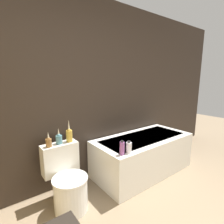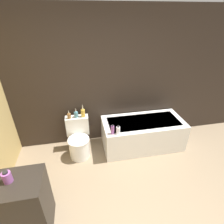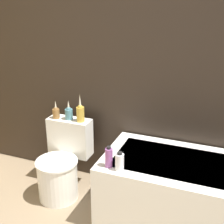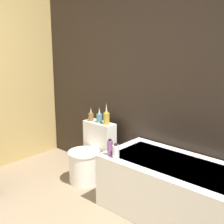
{
  "view_description": "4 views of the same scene",
  "coord_description": "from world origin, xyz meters",
  "px_view_note": "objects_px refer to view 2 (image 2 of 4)",
  "views": [
    {
      "loc": [
        -1.2,
        0.13,
        1.51
      ],
      "look_at": [
        0.11,
        1.87,
        1.07
      ],
      "focal_mm": 28.0,
      "sensor_mm": 36.0,
      "label": 1
    },
    {
      "loc": [
        -0.39,
        -0.8,
        2.43
      ],
      "look_at": [
        0.12,
        1.82,
        0.92
      ],
      "focal_mm": 28.0,
      "sensor_mm": 36.0,
      "label": 2
    },
    {
      "loc": [
        0.91,
        -0.36,
        1.89
      ],
      "look_at": [
        0.11,
        1.69,
        1.03
      ],
      "focal_mm": 50.0,
      "sensor_mm": 36.0,
      "label": 3
    },
    {
      "loc": [
        2.16,
        -0.61,
        1.85
      ],
      "look_at": [
        0.01,
        1.77,
        1.01
      ],
      "focal_mm": 50.0,
      "sensor_mm": 36.0,
      "label": 4
    }
  ],
  "objects_px": {
    "shampoo_bottle_tall": "(113,130)",
    "toilet": "(79,140)",
    "vase_bronze": "(83,112)",
    "soap_bottle_glass": "(7,177)",
    "shampoo_bottle_short": "(118,130)",
    "vase_gold": "(69,115)",
    "bathtub": "(142,133)",
    "vase_silver": "(76,114)"
  },
  "relations": [
    {
      "from": "shampoo_bottle_tall",
      "to": "toilet",
      "type": "bearing_deg",
      "value": 155.53
    },
    {
      "from": "vase_bronze",
      "to": "soap_bottle_glass",
      "type": "bearing_deg",
      "value": -121.38
    },
    {
      "from": "shampoo_bottle_tall",
      "to": "shampoo_bottle_short",
      "type": "bearing_deg",
      "value": -9.55
    },
    {
      "from": "vase_gold",
      "to": "vase_bronze",
      "type": "xyz_separation_m",
      "value": [
        0.26,
        0.02,
        0.03
      ]
    },
    {
      "from": "bathtub",
      "to": "toilet",
      "type": "distance_m",
      "value": 1.29
    },
    {
      "from": "shampoo_bottle_tall",
      "to": "shampoo_bottle_short",
      "type": "height_order",
      "value": "shampoo_bottle_tall"
    },
    {
      "from": "bathtub",
      "to": "vase_gold",
      "type": "relative_size",
      "value": 8.8
    },
    {
      "from": "vase_gold",
      "to": "shampoo_bottle_tall",
      "type": "distance_m",
      "value": 0.87
    },
    {
      "from": "vase_bronze",
      "to": "shampoo_bottle_tall",
      "type": "height_order",
      "value": "vase_bronze"
    },
    {
      "from": "soap_bottle_glass",
      "to": "vase_bronze",
      "type": "relative_size",
      "value": 0.53
    },
    {
      "from": "bathtub",
      "to": "vase_bronze",
      "type": "height_order",
      "value": "vase_bronze"
    },
    {
      "from": "soap_bottle_glass",
      "to": "vase_gold",
      "type": "height_order",
      "value": "soap_bottle_glass"
    },
    {
      "from": "bathtub",
      "to": "shampoo_bottle_tall",
      "type": "bearing_deg",
      "value": -157.67
    },
    {
      "from": "shampoo_bottle_tall",
      "to": "shampoo_bottle_short",
      "type": "distance_m",
      "value": 0.1
    },
    {
      "from": "bathtub",
      "to": "vase_bronze",
      "type": "distance_m",
      "value": 1.28
    },
    {
      "from": "bathtub",
      "to": "toilet",
      "type": "xyz_separation_m",
      "value": [
        -1.29,
        -0.0,
        0.02
      ]
    },
    {
      "from": "toilet",
      "to": "shampoo_bottle_short",
      "type": "relative_size",
      "value": 4.55
    },
    {
      "from": "toilet",
      "to": "shampoo_bottle_short",
      "type": "bearing_deg",
      "value": -22.57
    },
    {
      "from": "bathtub",
      "to": "vase_silver",
      "type": "relative_size",
      "value": 8.13
    },
    {
      "from": "shampoo_bottle_short",
      "to": "bathtub",
      "type": "bearing_deg",
      "value": 26.87
    },
    {
      "from": "vase_silver",
      "to": "vase_bronze",
      "type": "height_order",
      "value": "vase_bronze"
    },
    {
      "from": "bathtub",
      "to": "vase_gold",
      "type": "xyz_separation_m",
      "value": [
        -1.42,
        0.16,
        0.49
      ]
    },
    {
      "from": "vase_gold",
      "to": "soap_bottle_glass",
      "type": "bearing_deg",
      "value": -113.4
    },
    {
      "from": "vase_silver",
      "to": "toilet",
      "type": "bearing_deg",
      "value": -90.0
    },
    {
      "from": "bathtub",
      "to": "vase_silver",
      "type": "height_order",
      "value": "vase_silver"
    },
    {
      "from": "shampoo_bottle_short",
      "to": "toilet",
      "type": "bearing_deg",
      "value": 157.43
    },
    {
      "from": "bathtub",
      "to": "shampoo_bottle_tall",
      "type": "xyz_separation_m",
      "value": [
        -0.68,
        -0.28,
        0.37
      ]
    },
    {
      "from": "vase_gold",
      "to": "vase_bronze",
      "type": "height_order",
      "value": "vase_bronze"
    },
    {
      "from": "vase_silver",
      "to": "shampoo_bottle_short",
      "type": "xyz_separation_m",
      "value": [
        0.7,
        -0.48,
        -0.13
      ]
    },
    {
      "from": "shampoo_bottle_short",
      "to": "soap_bottle_glass",
      "type": "bearing_deg",
      "value": -146.51
    },
    {
      "from": "soap_bottle_glass",
      "to": "vase_bronze",
      "type": "xyz_separation_m",
      "value": [
        0.87,
        1.43,
        -0.09
      ]
    },
    {
      "from": "vase_bronze",
      "to": "shampoo_bottle_tall",
      "type": "bearing_deg",
      "value": -43.69
    },
    {
      "from": "vase_gold",
      "to": "shampoo_bottle_short",
      "type": "bearing_deg",
      "value": -28.69
    },
    {
      "from": "vase_silver",
      "to": "vase_gold",
      "type": "bearing_deg",
      "value": -169.95
    },
    {
      "from": "shampoo_bottle_tall",
      "to": "vase_gold",
      "type": "bearing_deg",
      "value": 149.17
    },
    {
      "from": "toilet",
      "to": "vase_bronze",
      "type": "height_order",
      "value": "vase_bronze"
    },
    {
      "from": "soap_bottle_glass",
      "to": "shampoo_bottle_short",
      "type": "bearing_deg",
      "value": 33.49
    },
    {
      "from": "shampoo_bottle_short",
      "to": "vase_silver",
      "type": "bearing_deg",
      "value": 145.75
    },
    {
      "from": "bathtub",
      "to": "shampoo_bottle_short",
      "type": "height_order",
      "value": "shampoo_bottle_short"
    },
    {
      "from": "vase_silver",
      "to": "soap_bottle_glass",
      "type": "bearing_deg",
      "value": -117.31
    },
    {
      "from": "toilet",
      "to": "vase_gold",
      "type": "distance_m",
      "value": 0.52
    },
    {
      "from": "toilet",
      "to": "vase_silver",
      "type": "bearing_deg",
      "value": 90.0
    }
  ]
}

